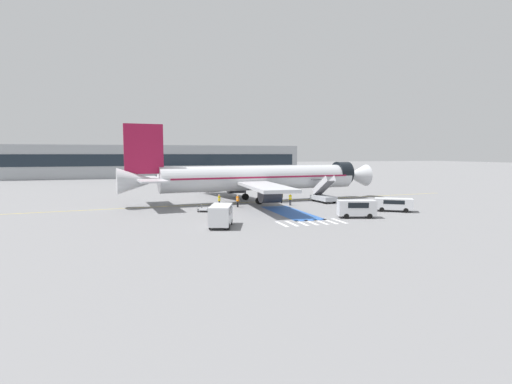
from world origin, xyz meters
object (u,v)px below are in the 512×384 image
at_px(ground_crew_0, 282,196).
at_px(ground_crew_2, 238,200).
at_px(service_van_2, 221,214).
at_px(fuel_tanker, 206,182).
at_px(service_van_1, 394,203).
at_px(boarding_stairs_forward, 323,196).
at_px(terminal_building, 158,161).
at_px(service_van_0, 357,207).
at_px(ground_crew_1, 219,200).
at_px(ground_crew_3, 290,198).
at_px(baggage_cart, 205,209).
at_px(airliner, 257,178).

relative_size(ground_crew_0, ground_crew_2, 1.00).
xyz_separation_m(service_van_2, ground_crew_2, (5.64, 14.74, -0.32)).
relative_size(fuel_tanker, service_van_1, 2.04).
height_order(boarding_stairs_forward, terminal_building, terminal_building).
height_order(service_van_0, service_van_2, service_van_2).
bearing_deg(terminal_building, ground_crew_2, -85.30).
distance_m(ground_crew_1, ground_crew_2, 2.75).
height_order(ground_crew_2, terminal_building, terminal_building).
distance_m(fuel_tanker, ground_crew_3, 29.89).
relative_size(service_van_2, baggage_cart, 1.73).
bearing_deg(airliner, boarding_stairs_forward, 64.98).
relative_size(service_van_0, terminal_building, 0.05).
xyz_separation_m(baggage_cart, terminal_building, (-1.37, 83.71, 5.02)).
relative_size(ground_crew_0, ground_crew_3, 1.01).
bearing_deg(ground_crew_3, boarding_stairs_forward, -131.19).
height_order(boarding_stairs_forward, ground_crew_1, boarding_stairs_forward).
height_order(baggage_cart, ground_crew_0, ground_crew_0).
xyz_separation_m(airliner, fuel_tanker, (-4.41, 23.04, -2.05)).
xyz_separation_m(fuel_tanker, service_van_2, (-5.94, -43.26, -0.45)).
height_order(service_van_2, ground_crew_0, service_van_2).
height_order(baggage_cart, ground_crew_1, ground_crew_1).
xyz_separation_m(service_van_0, baggage_cart, (-16.83, 11.17, -1.04)).
bearing_deg(service_van_2, baggage_cart, -72.45).
bearing_deg(ground_crew_2, baggage_cart, 86.74).
xyz_separation_m(ground_crew_1, ground_crew_3, (10.69, -1.39, -0.02)).
distance_m(service_van_0, ground_crew_2, 17.85).
relative_size(service_van_1, service_van_2, 1.02).
distance_m(service_van_0, baggage_cart, 20.23).
distance_m(airliner, service_van_1, 21.64).
distance_m(fuel_tanker, ground_crew_0, 26.94).
height_order(boarding_stairs_forward, service_van_1, boarding_stairs_forward).
bearing_deg(service_van_0, ground_crew_3, -149.19).
height_order(airliner, ground_crew_2, airliner).
bearing_deg(baggage_cart, ground_crew_0, -135.87).
bearing_deg(ground_crew_2, terminal_building, -23.41).
bearing_deg(airliner, terminal_building, -176.57).
distance_m(airliner, service_van_2, 22.85).
distance_m(airliner, terminal_building, 76.63).
height_order(service_van_1, ground_crew_0, ground_crew_0).
xyz_separation_m(airliner, ground_crew_3, (3.46, -5.78, -2.83)).
relative_size(airliner, ground_crew_2, 23.42).
relative_size(service_van_1, ground_crew_0, 2.84).
bearing_deg(service_van_1, ground_crew_0, -105.26).
distance_m(ground_crew_2, ground_crew_3, 8.17).
xyz_separation_m(ground_crew_1, terminal_building, (-4.16, 80.16, 4.20)).
distance_m(boarding_stairs_forward, terminal_building, 82.37).
bearing_deg(ground_crew_0, airliner, 30.07).
relative_size(baggage_cart, ground_crew_0, 1.61).
relative_size(airliner, service_van_1, 8.25).
bearing_deg(service_van_1, terminal_building, -130.67).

